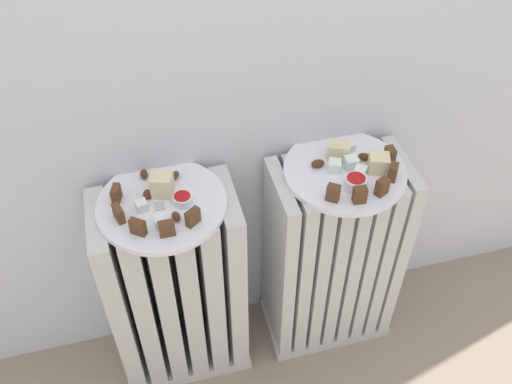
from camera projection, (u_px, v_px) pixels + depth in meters
radiator_left at (176, 291)px, 1.32m from camera, size 0.31×0.18×0.55m
radiator_right at (332, 258)px, 1.39m from camera, size 0.31×0.18×0.55m
plate_left at (162, 204)px, 1.12m from camera, size 0.26×0.26×0.01m
plate_right at (345, 171)px, 1.18m from camera, size 0.26×0.26×0.01m
dark_cake_slice_left_0 at (116, 194)px, 1.10m from camera, size 0.02×0.03×0.03m
dark_cake_slice_left_1 at (119, 214)px, 1.07m from camera, size 0.02×0.03×0.03m
dark_cake_slice_left_2 at (138, 227)px, 1.04m from camera, size 0.03×0.03×0.03m
dark_cake_slice_left_3 at (167, 229)px, 1.04m from camera, size 0.03×0.01×0.03m
dark_cake_slice_left_4 at (193, 217)px, 1.06m from camera, size 0.03×0.03×0.03m
marble_cake_slice_left_0 at (162, 184)px, 1.11m from camera, size 0.05×0.05×0.05m
turkish_delight_left_0 at (160, 222)px, 1.06m from camera, size 0.02×0.02×0.02m
turkish_delight_left_1 at (142, 206)px, 1.09m from camera, size 0.03×0.03×0.02m
medjool_date_left_0 at (147, 194)px, 1.12m from camera, size 0.02×0.03×0.02m
medjool_date_left_1 at (144, 174)px, 1.16m from camera, size 0.02×0.02×0.02m
medjool_date_left_2 at (176, 216)px, 1.07m from camera, size 0.02×0.03×0.02m
medjool_date_left_3 at (175, 175)px, 1.15m from camera, size 0.03×0.03×0.02m
jam_bowl_left at (183, 199)px, 1.10m from camera, size 0.04×0.04×0.02m
dark_cake_slice_right_0 at (333, 193)px, 1.10m from camera, size 0.03×0.03×0.04m
dark_cake_slice_right_1 at (360, 195)px, 1.10m from camera, size 0.03×0.02×0.04m
dark_cake_slice_right_2 at (382, 187)px, 1.12m from camera, size 0.03×0.03×0.04m
dark_cake_slice_right_3 at (393, 172)px, 1.15m from camera, size 0.03×0.03×0.04m
dark_cake_slice_right_4 at (390, 155)px, 1.18m from camera, size 0.02×0.03×0.04m
marble_cake_slice_right_0 at (338, 150)px, 1.19m from camera, size 0.05×0.05×0.04m
marble_cake_slice_right_1 at (379, 163)px, 1.16m from camera, size 0.05×0.05×0.04m
turkish_delight_right_0 at (349, 147)px, 1.21m from camera, size 0.03×0.03×0.02m
turkish_delight_right_1 at (335, 166)px, 1.17m from camera, size 0.03×0.03×0.03m
turkish_delight_right_2 at (351, 163)px, 1.17m from camera, size 0.03×0.03×0.03m
turkish_delight_right_3 at (360, 172)px, 1.16m from camera, size 0.03×0.03×0.02m
medjool_date_right_0 at (318, 163)px, 1.18m from camera, size 0.03×0.02×0.02m
medjool_date_right_1 at (365, 157)px, 1.20m from camera, size 0.03×0.03×0.02m
jam_bowl_right at (356, 182)px, 1.13m from camera, size 0.05×0.05×0.03m
fork at (161, 215)px, 1.09m from camera, size 0.02×0.09×0.00m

